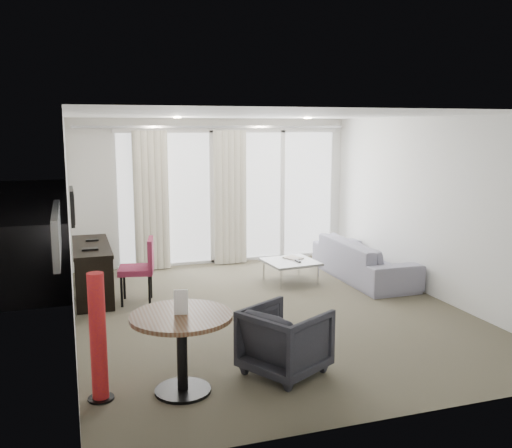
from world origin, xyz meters
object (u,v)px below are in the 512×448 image
object	(u,v)px
round_table	(182,354)
sofa	(364,259)
rattan_chair_b	(274,223)
desk	(92,271)
rattan_chair_a	(242,224)
desk_chair	(136,271)
red_lamp	(98,337)
coffee_table	(290,271)
tub_armchair	(285,340)

from	to	relation	value
round_table	sofa	distance (m)	4.73
rattan_chair_b	desk	bearing A→B (deg)	-162.11
sofa	rattan_chair_a	xyz separation A→B (m)	(-1.11, 3.17, 0.14)
desk	desk_chair	xyz separation A→B (m)	(0.57, -0.48, 0.08)
desk_chair	red_lamp	bearing A→B (deg)	-92.07
coffee_table	sofa	distance (m)	1.24
desk	rattan_chair_a	bearing A→B (deg)	42.10
desk_chair	coffee_table	size ratio (longest dim) A/B	1.18
coffee_table	rattan_chair_a	size ratio (longest dim) A/B	0.86
round_table	tub_armchair	distance (m)	1.07
rattan_chair_a	red_lamp	bearing A→B (deg)	-103.30
desk_chair	desk	bearing A→B (deg)	151.33
tub_armchair	rattan_chair_b	bearing A→B (deg)	-48.81
rattan_chair_a	rattan_chair_b	xyz separation A→B (m)	(0.76, 0.14, -0.06)
sofa	desk_chair	bearing A→B (deg)	92.13
coffee_table	rattan_chair_b	xyz separation A→B (m)	(0.87, 3.14, 0.22)
round_table	sofa	bearing A→B (deg)	40.56
red_lamp	coffee_table	xyz separation A→B (m)	(3.11, 3.16, -0.42)
sofa	coffee_table	bearing A→B (deg)	81.91
desk	red_lamp	size ratio (longest dim) A/B	1.38
red_lamp	desk	bearing A→B (deg)	88.55
desk	coffee_table	xyz separation A→B (m)	(3.03, -0.17, -0.21)
sofa	rattan_chair_a	bearing A→B (deg)	19.25
red_lamp	sofa	bearing A→B (deg)	34.57
desk	tub_armchair	xyz separation A→B (m)	(1.72, -3.31, -0.05)
round_table	rattan_chair_b	distance (m)	7.17
sofa	rattan_chair_b	distance (m)	3.33
rattan_chair_a	coffee_table	bearing A→B (deg)	-77.75
tub_armchair	coffee_table	distance (m)	3.41
desk_chair	tub_armchair	xyz separation A→B (m)	(1.15, -2.84, -0.12)
desk	tub_armchair	size ratio (longest dim) A/B	2.20
tub_armchair	coffee_table	size ratio (longest dim) A/B	0.96
desk_chair	round_table	distance (m)	2.94
round_table	sofa	xyz separation A→B (m)	(3.59, 3.07, -0.06)
desk	tub_armchair	world-z (taller)	desk
coffee_table	sofa	bearing A→B (deg)	-8.09
red_lamp	tub_armchair	distance (m)	1.82
desk_chair	rattan_chair_a	world-z (taller)	desk_chair
rattan_chair_a	rattan_chair_b	size ratio (longest dim) A/B	1.15
sofa	rattan_chair_a	distance (m)	3.37
sofa	round_table	bearing A→B (deg)	130.56
red_lamp	rattan_chair_a	size ratio (longest dim) A/B	1.31
coffee_table	rattan_chair_a	xyz separation A→B (m)	(0.11, 3.00, 0.28)
round_table	rattan_chair_b	bearing A→B (deg)	63.06
desk	round_table	distance (m)	3.48
red_lamp	rattan_chair_a	bearing A→B (deg)	62.38
desk	round_table	xyz separation A→B (m)	(0.66, -3.41, -0.01)
desk	rattan_chair_b	size ratio (longest dim) A/B	2.07
tub_armchair	rattan_chair_a	size ratio (longest dim) A/B	0.82
round_table	rattan_chair_a	world-z (taller)	rattan_chair_a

